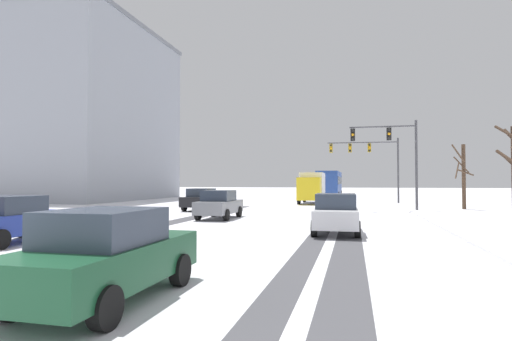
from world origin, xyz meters
name	(u,v)px	position (x,y,z in m)	size (l,w,h in m)	color
wheel_track_left_lane	(323,229)	(4.45, 14.12, 0.00)	(0.74, 31.06, 0.01)	#4C4C51
wheel_track_right_lane	(350,229)	(5.62, 14.12, 0.00)	(0.92, 31.06, 0.01)	#4C4C51
wheel_track_center	(163,224)	(-3.38, 14.12, 0.00)	(1.11, 31.06, 0.01)	#4C4C51
sidewalk_kerb_right	(512,236)	(11.56, 12.71, 0.06)	(4.00, 31.06, 0.12)	white
traffic_signal_near_right	(393,147)	(8.58, 26.19, 4.58)	(4.70, 0.45, 6.50)	#47474C
traffic_signal_far_right	(369,155)	(7.36, 38.04, 4.82)	(7.01, 0.77, 6.50)	#47474C
car_black_lead	(202,199)	(-5.13, 23.94, 0.82)	(2.00, 4.19, 1.62)	black
car_grey_second	(219,204)	(-1.68, 17.76, 0.82)	(1.85, 4.11, 1.62)	slate
car_white_third	(336,213)	(5.09, 12.55, 0.82)	(1.91, 4.14, 1.62)	silver
car_blue_fourth	(12,219)	(-5.62, 7.23, 0.82)	(1.86, 4.11, 1.62)	#233899
car_dark_green_sixth	(107,255)	(1.56, 1.96, 0.82)	(1.84, 4.10, 1.62)	#194C2D
bus_oncoming	(330,183)	(2.91, 47.53, 1.99)	(2.79, 11.03, 3.38)	#284793
box_truck_delivery	(312,187)	(1.80, 36.08, 1.63)	(2.34, 7.41, 3.02)	yellow
bare_tree_sidewalk_far	(463,175)	(14.04, 29.75, 2.66)	(1.42, 1.54, 5.04)	#4C3828
office_building_far_left_block	(77,115)	(-27.25, 38.90, 10.35)	(18.37, 20.97, 20.69)	#9399A3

